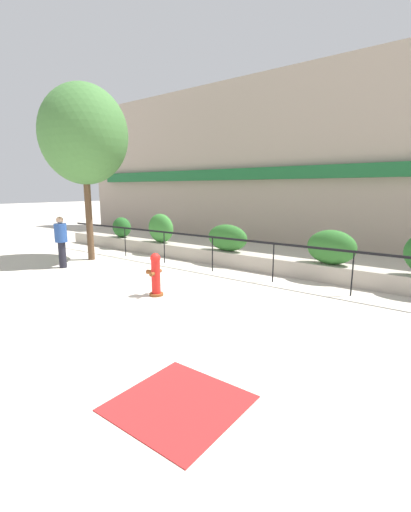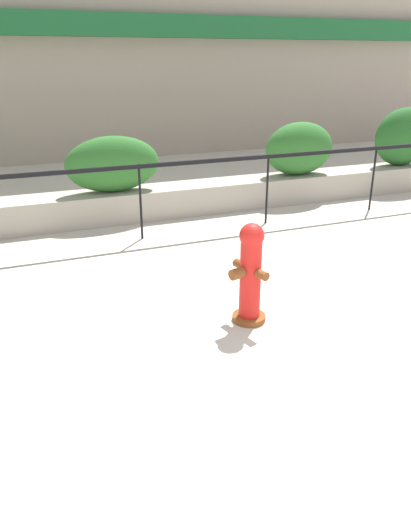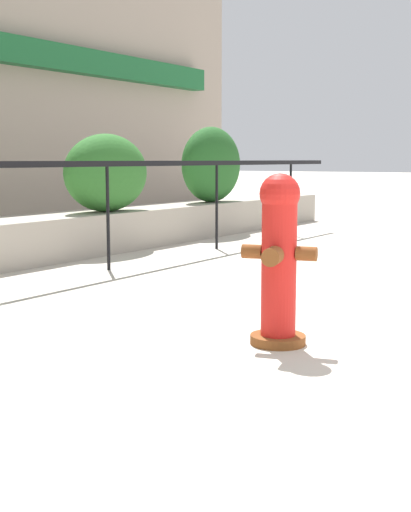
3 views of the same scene
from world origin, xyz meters
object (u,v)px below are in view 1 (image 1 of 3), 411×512
hedge_bush_1 (161,228)px  pedestrian (61,239)px  hedge_bush_3 (331,247)px  street_tree (84,135)px  hedge_bush_0 (122,227)px  hedge_bush_2 (227,238)px  fire_hydrant (156,274)px

hedge_bush_1 → pedestrian: size_ratio=0.72×
hedge_bush_3 → pedestrian: size_ratio=0.81×
street_tree → pedestrian: 3.79m
hedge_bush_0 → hedge_bush_2: (5.66, 0.00, 0.01)m
fire_hydrant → street_tree: 6.70m
hedge_bush_2 → pedestrian: size_ratio=0.91×
hedge_bush_0 → hedge_bush_3: hedge_bush_3 is taller
hedge_bush_1 → fire_hydrant: (3.78, -4.02, -0.52)m
street_tree → pedestrian: bearing=-73.6°
pedestrian → fire_hydrant: bearing=-3.4°
hedge_bush_0 → street_tree: street_tree is taller
hedge_bush_2 → pedestrian: pedestrian is taller
hedge_bush_3 → street_tree: bearing=-164.0°
hedge_bush_3 → hedge_bush_0: bearing=180.0°
hedge_bush_1 → fire_hydrant: 5.54m
hedge_bush_1 → hedge_bush_3: hedge_bush_1 is taller
hedge_bush_1 → pedestrian: bearing=-104.4°
hedge_bush_0 → hedge_bush_1: 2.44m
fire_hydrant → pedestrian: (-4.74, 0.28, 0.44)m
pedestrian → hedge_bush_2: bearing=41.8°
hedge_bush_1 → hedge_bush_3: (6.79, 0.00, -0.08)m
hedge_bush_2 → street_tree: 6.25m
street_tree → hedge_bush_2: bearing=27.1°
hedge_bush_1 → pedestrian: 3.86m
pedestrian → hedge_bush_1: bearing=75.6°
fire_hydrant → street_tree: size_ratio=0.17×
fire_hydrant → pedestrian: bearing=176.6°
hedge_bush_2 → pedestrian: (-4.18, -3.74, 0.03)m
hedge_bush_2 → hedge_bush_3: hedge_bush_3 is taller
hedge_bush_0 → pedestrian: bearing=-68.5°
hedge_bush_3 → street_tree: 9.18m
hedge_bush_0 → hedge_bush_2: bearing=0.0°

